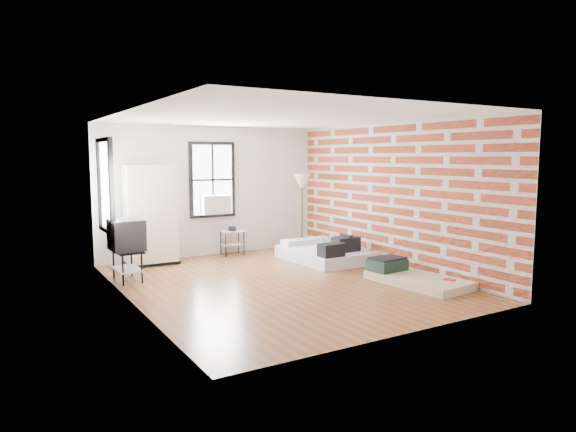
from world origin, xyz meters
TOP-DOWN VIEW (x-y plane):
  - ground at (0.00, 0.00)m, footprint 6.00×6.00m
  - room_shell at (0.23, 0.36)m, footprint 5.02×6.02m
  - mattress_main at (1.75, 1.15)m, footprint 1.39×1.86m
  - mattress_bare at (1.92, -1.14)m, footprint 1.05×1.79m
  - wardrobe at (-1.46, 2.65)m, footprint 1.03×0.61m
  - side_table at (0.35, 2.72)m, footprint 0.50×0.41m
  - floor_lamp at (1.77, 2.12)m, footprint 0.38×0.38m
  - tv_stand at (-2.21, 1.48)m, footprint 0.55×0.77m

SIDE VIEW (x-z plane):
  - ground at x=0.00m, z-range 0.00..0.00m
  - mattress_bare at x=1.92m, z-range -0.07..0.30m
  - mattress_main at x=1.75m, z-range -0.13..0.46m
  - side_table at x=0.35m, z-range 0.11..0.74m
  - tv_stand at x=-2.21m, z-range 0.23..1.31m
  - wardrobe at x=-1.46m, z-range 0.00..1.99m
  - floor_lamp at x=1.77m, z-range 0.64..2.42m
  - room_shell at x=0.23m, z-range 0.33..3.14m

